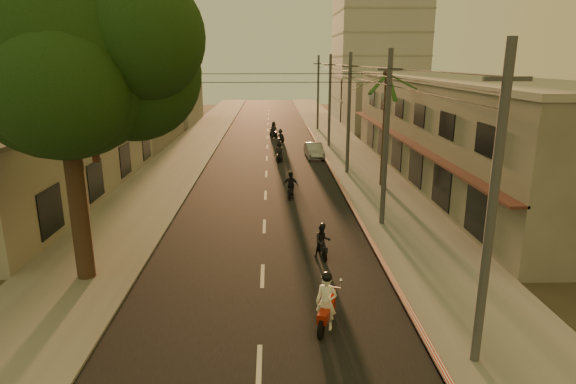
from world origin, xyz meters
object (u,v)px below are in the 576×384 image
palm_tree (387,81)px  scooter_mid_b (291,186)px  scooter_far_b (280,137)px  broadleaf_tree (74,59)px  scooter_red (326,303)px  scooter_far_c (274,130)px  scooter_far_a (279,152)px  parked_car (314,150)px  scooter_mid_a (322,242)px

palm_tree → scooter_mid_b: (-6.40, -2.59, -6.37)m
palm_tree → scooter_far_b: bearing=110.5°
scooter_mid_b → broadleaf_tree: bearing=-118.0°
scooter_mid_b → scooter_far_b: size_ratio=1.12×
palm_tree → scooter_mid_b: palm_tree is taller
scooter_red → scooter_far_c: (-1.45, 39.95, -0.06)m
scooter_far_a → scooter_far_c: (-0.40, 13.33, 0.02)m
palm_tree → parked_car: (-3.79, 10.32, -6.50)m
scooter_mid_a → scooter_mid_b: size_ratio=0.91×
broadleaf_tree → scooter_mid_a: 12.18m
scooter_red → scooter_far_b: bearing=111.8°
broadleaf_tree → scooter_far_a: broadleaf_tree is taller
scooter_far_a → scooter_far_b: scooter_far_a is taller
scooter_mid_b → scooter_red: bearing=-79.9°
palm_tree → scooter_mid_a: bearing=-114.0°
palm_tree → scooter_far_c: (-7.31, 21.97, -6.32)m
palm_tree → scooter_mid_a: palm_tree is taller
palm_tree → scooter_mid_a: (-5.38, -12.10, -6.43)m
broadleaf_tree → scooter_red: (8.75, -4.13, -7.59)m
scooter_mid_a → scooter_mid_b: bearing=89.0°
palm_tree → scooter_mid_b: 9.39m
scooter_mid_b → scooter_far_c: scooter_far_c is taller
broadleaf_tree → scooter_mid_a: size_ratio=7.53×
broadleaf_tree → scooter_far_a: bearing=71.1°
scooter_mid_b → palm_tree: bearing=30.1°
broadleaf_tree → scooter_mid_b: size_ratio=6.87×
broadleaf_tree → scooter_mid_b: broadleaf_tree is taller
broadleaf_tree → scooter_far_b: broadleaf_tree is taller
palm_tree → scooter_far_b: size_ratio=5.22×
scooter_red → scooter_mid_b: 15.40m
scooter_mid_a → scooter_far_c: (-1.93, 34.08, 0.11)m
scooter_far_b → scooter_red: bearing=-64.2°
scooter_red → scooter_mid_b: size_ratio=1.13×
scooter_mid_a → scooter_far_b: 29.89m
scooter_mid_b → scooter_far_a: scooter_far_a is taller
scooter_mid_a → scooter_red: bearing=-101.9°
scooter_red → scooter_mid_a: scooter_red is taller
parked_car → scooter_far_c: 12.18m
scooter_mid_a → scooter_far_b: bearing=85.3°
broadleaf_tree → scooter_far_c: 37.35m
broadleaf_tree → scooter_mid_a: broadleaf_tree is taller
scooter_mid_b → parked_car: bearing=86.7°
scooter_far_a → broadleaf_tree: bearing=-100.6°
scooter_mid_a → scooter_mid_b: (-1.02, 9.52, 0.07)m
broadleaf_tree → scooter_red: 12.29m
broadleaf_tree → scooter_red: size_ratio=6.07×
scooter_far_c → scooter_red: bearing=-112.8°
scooter_mid_b → scooter_far_a: size_ratio=0.97×
broadleaf_tree → scooter_far_b: size_ratio=7.70×
scooter_far_a → scooter_far_b: (0.28, 9.12, -0.08)m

